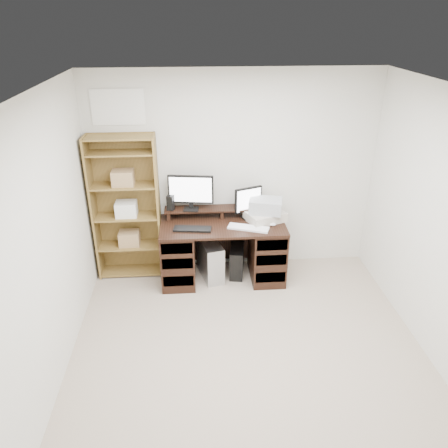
{
  "coord_description": "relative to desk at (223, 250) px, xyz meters",
  "views": [
    {
      "loc": [
        -0.49,
        -3.06,
        3.05
      ],
      "look_at": [
        -0.16,
        1.43,
        0.85
      ],
      "focal_mm": 35.0,
      "sensor_mm": 36.0,
      "label": 1
    }
  ],
  "objects": [
    {
      "name": "riser_shelf",
      "position": [
        -0.0,
        0.21,
        0.45
      ],
      "size": [
        1.4,
        0.22,
        0.12
      ],
      "color": "black",
      "rests_on": "desk"
    },
    {
      "name": "mouse",
      "position": [
        0.59,
        -0.1,
        0.38
      ],
      "size": [
        0.09,
        0.06,
        0.03
      ],
      "primitive_type": "ellipsoid",
      "rotation": [
        0.0,
        0.0,
        0.13
      ],
      "color": "silver",
      "rests_on": "desk"
    },
    {
      "name": "speaker",
      "position": [
        -0.62,
        0.18,
        0.58
      ],
      "size": [
        0.1,
        0.1,
        0.19
      ],
      "primitive_type": "cube",
      "rotation": [
        0.0,
        0.0,
        -0.37
      ],
      "color": "black",
      "rests_on": "riser_shelf"
    },
    {
      "name": "desk",
      "position": [
        0.0,
        0.0,
        0.0
      ],
      "size": [
        1.5,
        0.7,
        0.75
      ],
      "color": "black",
      "rests_on": "ground"
    },
    {
      "name": "keyboard_black",
      "position": [
        -0.36,
        -0.14,
        0.37
      ],
      "size": [
        0.45,
        0.2,
        0.02
      ],
      "primitive_type": "cube",
      "rotation": [
        0.0,
        0.0,
        -0.13
      ],
      "color": "black",
      "rests_on": "desk"
    },
    {
      "name": "room",
      "position": [
        0.15,
        -1.64,
        0.86
      ],
      "size": [
        3.54,
        4.04,
        2.54
      ],
      "color": "tan",
      "rests_on": "ground"
    },
    {
      "name": "tower_silver",
      "position": [
        -0.15,
        0.02,
        -0.15
      ],
      "size": [
        0.33,
        0.53,
        0.49
      ],
      "primitive_type": "cube",
      "rotation": [
        0.0,
        0.0,
        0.26
      ],
      "color": "#B2B5B9",
      "rests_on": "ground"
    },
    {
      "name": "bookshelf",
      "position": [
        -1.15,
        0.21,
        0.53
      ],
      "size": [
        0.8,
        0.3,
        1.8
      ],
      "color": "olive",
      "rests_on": "ground"
    },
    {
      "name": "monitor_small",
      "position": [
        0.33,
        0.16,
        0.57
      ],
      "size": [
        0.34,
        0.19,
        0.39
      ],
      "rotation": [
        0.0,
        0.0,
        0.38
      ],
      "color": "black",
      "rests_on": "desk"
    },
    {
      "name": "printer",
      "position": [
        0.52,
        0.06,
        0.42
      ],
      "size": [
        0.53,
        0.47,
        0.11
      ],
      "primitive_type": "cube",
      "rotation": [
        0.0,
        0.0,
        0.39
      ],
      "color": "#BDB3A4",
      "rests_on": "desk"
    },
    {
      "name": "basket",
      "position": [
        0.52,
        0.06,
        0.55
      ],
      "size": [
        0.44,
        0.36,
        0.17
      ],
      "primitive_type": "cube",
      "rotation": [
        0.0,
        0.0,
        -0.24
      ],
      "color": "#A4A9AF",
      "rests_on": "printer"
    },
    {
      "name": "monitor_wide",
      "position": [
        -0.37,
        0.19,
        0.72
      ],
      "size": [
        0.55,
        0.16,
        0.43
      ],
      "rotation": [
        0.0,
        0.0,
        -0.14
      ],
      "color": "black",
      "rests_on": "riser_shelf"
    },
    {
      "name": "keyboard_white",
      "position": [
        0.29,
        -0.16,
        0.37
      ],
      "size": [
        0.5,
        0.29,
        0.02
      ],
      "primitive_type": "cube",
      "rotation": [
        0.0,
        0.0,
        -0.34
      ],
      "color": "white",
      "rests_on": "desk"
    },
    {
      "name": "tower_black",
      "position": [
        0.18,
        0.05,
        -0.2
      ],
      "size": [
        0.22,
        0.4,
        0.38
      ],
      "rotation": [
        0.0,
        0.0,
        -0.15
      ],
      "color": "black",
      "rests_on": "ground"
    }
  ]
}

